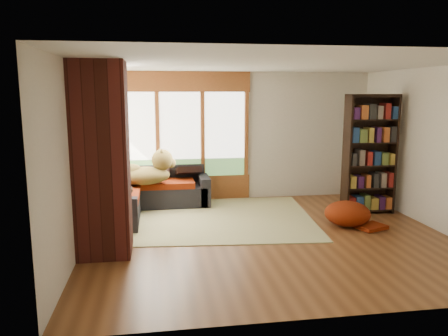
{
  "coord_description": "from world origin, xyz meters",
  "views": [
    {
      "loc": [
        -1.66,
        -6.28,
        2.19
      ],
      "look_at": [
        -0.57,
        0.78,
        0.95
      ],
      "focal_mm": 35.0,
      "sensor_mm": 36.0,
      "label": 1
    }
  ],
  "objects_px": {
    "dog_brindle": "(115,182)",
    "dog_tan": "(148,168)",
    "brick_chimney": "(102,160)",
    "sectional_sofa": "(143,196)",
    "bookshelf": "(370,154)",
    "pouf": "(347,213)",
    "area_rug": "(206,218)"
  },
  "relations": [
    {
      "from": "dog_brindle",
      "to": "dog_tan",
      "type": "bearing_deg",
      "value": -51.44
    },
    {
      "from": "brick_chimney",
      "to": "dog_tan",
      "type": "xyz_separation_m",
      "value": [
        0.55,
        2.12,
        -0.48
      ]
    },
    {
      "from": "sectional_sofa",
      "to": "dog_tan",
      "type": "relative_size",
      "value": 2.01
    },
    {
      "from": "brick_chimney",
      "to": "dog_tan",
      "type": "distance_m",
      "value": 2.24
    },
    {
      "from": "bookshelf",
      "to": "dog_brindle",
      "type": "distance_m",
      "value": 4.51
    },
    {
      "from": "brick_chimney",
      "to": "dog_brindle",
      "type": "bearing_deg",
      "value": 87.99
    },
    {
      "from": "bookshelf",
      "to": "dog_tan",
      "type": "distance_m",
      "value": 4.06
    },
    {
      "from": "dog_brindle",
      "to": "brick_chimney",
      "type": "bearing_deg",
      "value": 156.9
    },
    {
      "from": "brick_chimney",
      "to": "dog_tan",
      "type": "relative_size",
      "value": 2.37
    },
    {
      "from": "brick_chimney",
      "to": "bookshelf",
      "type": "distance_m",
      "value": 4.75
    },
    {
      "from": "bookshelf",
      "to": "dog_tan",
      "type": "height_order",
      "value": "bookshelf"
    },
    {
      "from": "brick_chimney",
      "to": "pouf",
      "type": "xyz_separation_m",
      "value": [
        3.84,
        0.69,
        -1.08
      ]
    },
    {
      "from": "sectional_sofa",
      "to": "dog_brindle",
      "type": "height_order",
      "value": "dog_brindle"
    },
    {
      "from": "brick_chimney",
      "to": "dog_brindle",
      "type": "relative_size",
      "value": 2.97
    },
    {
      "from": "brick_chimney",
      "to": "dog_tan",
      "type": "height_order",
      "value": "brick_chimney"
    },
    {
      "from": "brick_chimney",
      "to": "area_rug",
      "type": "bearing_deg",
      "value": 43.27
    },
    {
      "from": "area_rug",
      "to": "pouf",
      "type": "relative_size",
      "value": 4.91
    },
    {
      "from": "area_rug",
      "to": "bookshelf",
      "type": "distance_m",
      "value": 3.18
    },
    {
      "from": "sectional_sofa",
      "to": "brick_chimney",
      "type": "bearing_deg",
      "value": -107.2
    },
    {
      "from": "brick_chimney",
      "to": "dog_tan",
      "type": "bearing_deg",
      "value": 75.36
    },
    {
      "from": "dog_tan",
      "to": "dog_brindle",
      "type": "bearing_deg",
      "value": -127.04
    },
    {
      "from": "area_rug",
      "to": "dog_brindle",
      "type": "relative_size",
      "value": 4.22
    },
    {
      "from": "sectional_sofa",
      "to": "area_rug",
      "type": "xyz_separation_m",
      "value": [
        1.11,
        -0.59,
        -0.3
      ]
    },
    {
      "from": "brick_chimney",
      "to": "dog_brindle",
      "type": "distance_m",
      "value": 1.37
    },
    {
      "from": "brick_chimney",
      "to": "bookshelf",
      "type": "relative_size",
      "value": 1.2
    },
    {
      "from": "sectional_sofa",
      "to": "dog_brindle",
      "type": "distance_m",
      "value": 1.0
    },
    {
      "from": "bookshelf",
      "to": "pouf",
      "type": "xyz_separation_m",
      "value": [
        -0.7,
        -0.7,
        -0.87
      ]
    },
    {
      "from": "brick_chimney",
      "to": "dog_brindle",
      "type": "xyz_separation_m",
      "value": [
        0.04,
        1.25,
        -0.55
      ]
    },
    {
      "from": "area_rug",
      "to": "brick_chimney",
      "type": "bearing_deg",
      "value": -136.73
    },
    {
      "from": "bookshelf",
      "to": "pouf",
      "type": "relative_size",
      "value": 2.87
    },
    {
      "from": "sectional_sofa",
      "to": "bookshelf",
      "type": "height_order",
      "value": "bookshelf"
    },
    {
      "from": "sectional_sofa",
      "to": "pouf",
      "type": "bearing_deg",
      "value": -26.75
    }
  ]
}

